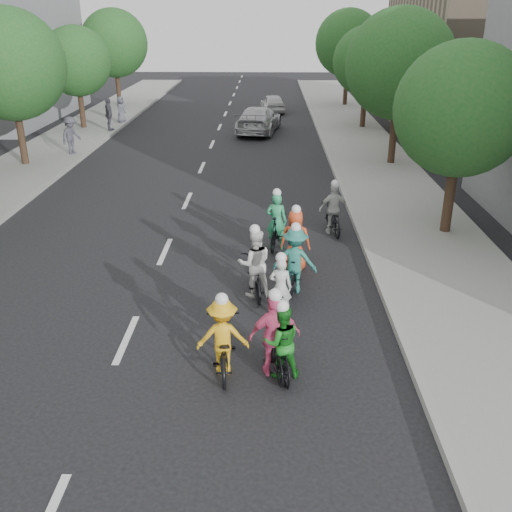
{
  "coord_description": "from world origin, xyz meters",
  "views": [
    {
      "loc": [
        3.11,
        -10.74,
        6.65
      ],
      "look_at": [
        2.81,
        2.39,
        1.0
      ],
      "focal_mm": 40.0,
      "sensor_mm": 36.0,
      "label": 1
    }
  ],
  "objects_px": {
    "cyclist_0": "(280,294)",
    "spectator_2": "(121,109)",
    "cyclist_8": "(333,215)",
    "cyclist_2": "(223,342)",
    "cyclist_4": "(295,246)",
    "spectator_1": "(109,114)",
    "cyclist_5": "(276,227)",
    "cyclist_7": "(295,264)",
    "spectator_0": "(71,135)",
    "cyclist_1": "(281,346)",
    "cyclist_6": "(255,270)",
    "follow_car_lead": "(259,120)",
    "follow_car_trail": "(273,103)",
    "cyclist_3": "(275,342)"
  },
  "relations": [
    {
      "from": "cyclist_3",
      "to": "spectator_0",
      "type": "xyz_separation_m",
      "value": [
        -9.87,
        18.17,
        0.36
      ]
    },
    {
      "from": "cyclist_0",
      "to": "cyclist_8",
      "type": "xyz_separation_m",
      "value": [
        1.79,
        5.48,
        0.09
      ]
    },
    {
      "from": "cyclist_0",
      "to": "cyclist_8",
      "type": "relative_size",
      "value": 0.9
    },
    {
      "from": "cyclist_8",
      "to": "follow_car_trail",
      "type": "distance_m",
      "value": 24.28
    },
    {
      "from": "cyclist_2",
      "to": "cyclist_4",
      "type": "distance_m",
      "value": 5.28
    },
    {
      "from": "cyclist_1",
      "to": "cyclist_7",
      "type": "height_order",
      "value": "cyclist_7"
    },
    {
      "from": "cyclist_5",
      "to": "spectator_2",
      "type": "bearing_deg",
      "value": -53.57
    },
    {
      "from": "cyclist_8",
      "to": "follow_car_trail",
      "type": "bearing_deg",
      "value": -94.14
    },
    {
      "from": "cyclist_3",
      "to": "cyclist_5",
      "type": "height_order",
      "value": "same"
    },
    {
      "from": "cyclist_2",
      "to": "spectator_2",
      "type": "distance_m",
      "value": 28.22
    },
    {
      "from": "cyclist_8",
      "to": "spectator_2",
      "type": "xyz_separation_m",
      "value": [
        -11.5,
        19.06,
        0.34
      ]
    },
    {
      "from": "cyclist_1",
      "to": "follow_car_lead",
      "type": "height_order",
      "value": "cyclist_1"
    },
    {
      "from": "cyclist_3",
      "to": "follow_car_trail",
      "type": "distance_m",
      "value": 32.1
    },
    {
      "from": "cyclist_8",
      "to": "spectator_0",
      "type": "relative_size",
      "value": 0.99
    },
    {
      "from": "cyclist_6",
      "to": "spectator_0",
      "type": "bearing_deg",
      "value": -66.14
    },
    {
      "from": "cyclist_1",
      "to": "cyclist_6",
      "type": "relative_size",
      "value": 0.89
    },
    {
      "from": "cyclist_8",
      "to": "follow_car_lead",
      "type": "relative_size",
      "value": 0.34
    },
    {
      "from": "cyclist_0",
      "to": "cyclist_3",
      "type": "bearing_deg",
      "value": 93.55
    },
    {
      "from": "cyclist_1",
      "to": "cyclist_4",
      "type": "distance_m",
      "value": 5.15
    },
    {
      "from": "cyclist_2",
      "to": "cyclist_8",
      "type": "xyz_separation_m",
      "value": [
        2.96,
        7.84,
        -0.03
      ]
    },
    {
      "from": "follow_car_lead",
      "to": "cyclist_4",
      "type": "bearing_deg",
      "value": 103.2
    },
    {
      "from": "spectator_2",
      "to": "cyclist_7",
      "type": "bearing_deg",
      "value": -143.14
    },
    {
      "from": "cyclist_0",
      "to": "cyclist_5",
      "type": "distance_m",
      "value": 4.17
    },
    {
      "from": "cyclist_4",
      "to": "spectator_2",
      "type": "relative_size",
      "value": 1.17
    },
    {
      "from": "cyclist_0",
      "to": "spectator_2",
      "type": "relative_size",
      "value": 1.01
    },
    {
      "from": "cyclist_5",
      "to": "follow_car_lead",
      "type": "xyz_separation_m",
      "value": [
        -0.88,
        17.92,
        0.11
      ]
    },
    {
      "from": "cyclist_0",
      "to": "follow_car_trail",
      "type": "distance_m",
      "value": 29.68
    },
    {
      "from": "cyclist_1",
      "to": "cyclist_7",
      "type": "distance_m",
      "value": 3.72
    },
    {
      "from": "cyclist_1",
      "to": "cyclist_7",
      "type": "relative_size",
      "value": 0.91
    },
    {
      "from": "cyclist_2",
      "to": "follow_car_trail",
      "type": "distance_m",
      "value": 32.06
    },
    {
      "from": "cyclist_8",
      "to": "cyclist_0",
      "type": "bearing_deg",
      "value": 63.3
    },
    {
      "from": "cyclist_3",
      "to": "cyclist_5",
      "type": "relative_size",
      "value": 1.0
    },
    {
      "from": "cyclist_6",
      "to": "follow_car_lead",
      "type": "xyz_separation_m",
      "value": [
        -0.31,
        21.1,
        0.08
      ]
    },
    {
      "from": "follow_car_lead",
      "to": "cyclist_2",
      "type": "bearing_deg",
      "value": 98.57
    },
    {
      "from": "cyclist_8",
      "to": "spectator_0",
      "type": "xyz_separation_m",
      "value": [
        -11.82,
        10.27,
        0.44
      ]
    },
    {
      "from": "cyclist_4",
      "to": "spectator_0",
      "type": "bearing_deg",
      "value": -43.18
    },
    {
      "from": "cyclist_7",
      "to": "spectator_2",
      "type": "distance_m",
      "value": 25.39
    },
    {
      "from": "cyclist_2",
      "to": "cyclist_7",
      "type": "bearing_deg",
      "value": -117.51
    },
    {
      "from": "cyclist_1",
      "to": "cyclist_0",
      "type": "bearing_deg",
      "value": -100.62
    },
    {
      "from": "cyclist_3",
      "to": "follow_car_lead",
      "type": "relative_size",
      "value": 0.36
    },
    {
      "from": "cyclist_5",
      "to": "cyclist_7",
      "type": "distance_m",
      "value": 2.97
    },
    {
      "from": "cyclist_0",
      "to": "cyclist_5",
      "type": "relative_size",
      "value": 0.86
    },
    {
      "from": "cyclist_0",
      "to": "cyclist_4",
      "type": "xyz_separation_m",
      "value": [
        0.45,
        2.66,
        0.13
      ]
    },
    {
      "from": "cyclist_4",
      "to": "cyclist_8",
      "type": "distance_m",
      "value": 3.12
    },
    {
      "from": "cyclist_7",
      "to": "cyclist_8",
      "type": "bearing_deg",
      "value": -99.17
    },
    {
      "from": "cyclist_2",
      "to": "follow_car_lead",
      "type": "distance_m",
      "value": 24.45
    },
    {
      "from": "cyclist_1",
      "to": "cyclist_6",
      "type": "height_order",
      "value": "cyclist_6"
    },
    {
      "from": "follow_car_trail",
      "to": "spectator_2",
      "type": "xyz_separation_m",
      "value": [
        -9.62,
        -5.14,
        0.33
      ]
    },
    {
      "from": "cyclist_4",
      "to": "cyclist_8",
      "type": "xyz_separation_m",
      "value": [
        1.34,
        2.81,
        -0.04
      ]
    },
    {
      "from": "spectator_1",
      "to": "spectator_2",
      "type": "xyz_separation_m",
      "value": [
        0.0,
        2.83,
        -0.14
      ]
    }
  ]
}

